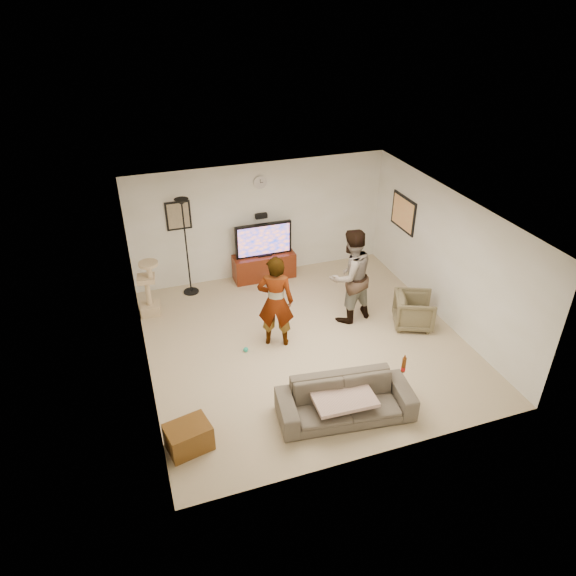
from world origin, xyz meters
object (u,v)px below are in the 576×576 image
object	(u,v)px
cat_tree	(147,288)
side_table	(189,437)
floor_lamp	(187,248)
beer_bottle	(404,365)
tv	(263,240)
tv_stand	(264,266)
armchair	(414,311)
person_left	(276,302)
sofa	(345,400)
person_right	(350,276)

from	to	relation	value
cat_tree	side_table	distance (m)	3.68
floor_lamp	beer_bottle	xyz separation A→B (m)	(2.48, -4.32, -0.32)
tv	floor_lamp	distance (m)	1.64
tv_stand	armchair	distance (m)	3.40
tv	person_left	bearing A→B (deg)	-101.64
cat_tree	sofa	world-z (taller)	cat_tree
tv	person_left	size ratio (longest dim) A/B	0.70
tv_stand	side_table	size ratio (longest dim) A/B	2.24
floor_lamp	armchair	xyz separation A→B (m)	(3.75, -2.57, -0.71)
tv	sofa	size ratio (longest dim) A/B	0.61
sofa	armchair	world-z (taller)	armchair
tv_stand	person_right	distance (m)	2.40
person_right	floor_lamp	bearing A→B (deg)	-49.10
beer_bottle	floor_lamp	bearing A→B (deg)	119.84
floor_lamp	side_table	size ratio (longest dim) A/B	3.46
cat_tree	side_table	xyz separation A→B (m)	(0.13, -3.66, -0.37)
tv_stand	sofa	size ratio (longest dim) A/B	0.66
person_right	side_table	distance (m)	4.18
person_left	side_table	xyz separation A→B (m)	(-1.90, -1.95, -0.67)
person_left	beer_bottle	distance (m)	2.47
tv	armchair	world-z (taller)	tv
floor_lamp	person_left	distance (m)	2.53
cat_tree	beer_bottle	world-z (taller)	cat_tree
tv_stand	tv	distance (m)	0.64
floor_lamp	beer_bottle	world-z (taller)	floor_lamp
sofa	beer_bottle	distance (m)	1.01
side_table	person_right	bearing A→B (deg)	33.13
tv	cat_tree	xyz separation A→B (m)	(-2.51, -0.64, -0.35)
floor_lamp	sofa	xyz separation A→B (m)	(1.56, -4.32, -0.74)
cat_tree	tv	bearing A→B (deg)	14.27
tv_stand	person_right	bearing A→B (deg)	-62.54
side_table	floor_lamp	bearing A→B (deg)	79.84
side_table	tv_stand	bearing A→B (deg)	60.99
tv_stand	tv	world-z (taller)	tv
tv_stand	side_table	distance (m)	4.91
sofa	armchair	xyz separation A→B (m)	(2.19, 1.76, 0.03)
person_right	armchair	size ratio (longest dim) A/B	2.62
tv_stand	side_table	bearing A→B (deg)	-119.01
floor_lamp	side_table	world-z (taller)	floor_lamp
cat_tree	person_right	xyz separation A→B (m)	(3.58, -1.41, 0.36)
person_left	side_table	distance (m)	2.80
tv	person_left	distance (m)	2.40
cat_tree	person_right	world-z (taller)	person_right
cat_tree	beer_bottle	xyz separation A→B (m)	(3.36, -3.78, 0.14)
tv_stand	sofa	bearing A→B (deg)	-90.93
tv_stand	tv	size ratio (longest dim) A/B	1.10
tv_stand	sofa	distance (m)	4.42
floor_lamp	person_left	bearing A→B (deg)	-63.09
tv_stand	armchair	world-z (taller)	armchair
tv	sofa	distance (m)	4.46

